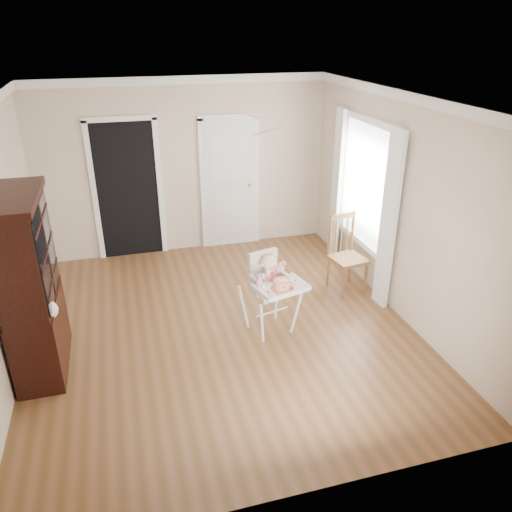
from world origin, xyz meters
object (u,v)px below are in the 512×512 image
object	(u,v)px
sippy_cup	(259,281)
china_cabinet	(31,287)
dining_chair	(347,256)
high_chair	(270,285)
cake	(282,285)

from	to	relation	value
sippy_cup	china_cabinet	world-z (taller)	china_cabinet
dining_chair	china_cabinet	bearing A→B (deg)	-179.13
high_chair	china_cabinet	size ratio (longest dim) A/B	0.52
high_chair	cake	world-z (taller)	high_chair
china_cabinet	sippy_cup	bearing A→B (deg)	-3.47
sippy_cup	high_chair	bearing A→B (deg)	40.46
cake	sippy_cup	size ratio (longest dim) A/B	1.33
high_chair	cake	xyz separation A→B (m)	(0.05, -0.27, 0.13)
sippy_cup	china_cabinet	size ratio (longest dim) A/B	0.09
high_chair	cake	size ratio (longest dim) A/B	4.13
china_cabinet	dining_chair	distance (m)	3.95
sippy_cup	china_cabinet	distance (m)	2.38
sippy_cup	dining_chair	world-z (taller)	dining_chair
cake	china_cabinet	size ratio (longest dim) A/B	0.13
high_chair	sippy_cup	world-z (taller)	high_chair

